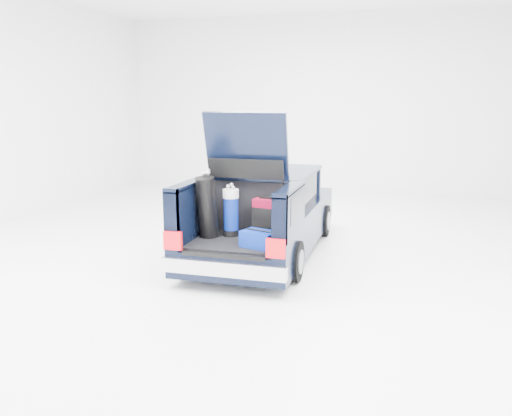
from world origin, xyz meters
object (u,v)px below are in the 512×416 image
(car, at_px, (265,214))
(black_golf_bag, at_px, (207,207))
(red_suitcase, at_px, (266,218))
(blue_golf_bag, at_px, (231,212))
(blue_duffel, at_px, (259,239))

(car, distance_m, black_golf_bag, 1.66)
(red_suitcase, bearing_deg, car, 117.88)
(blue_golf_bag, xyz_separation_m, blue_duffel, (0.59, -0.52, -0.25))
(car, xyz_separation_m, blue_golf_bag, (-0.19, -1.33, 0.29))
(blue_duffel, bearing_deg, red_suitcase, 113.37)
(car, relative_size, red_suitcase, 7.59)
(red_suitcase, distance_m, blue_golf_bag, 0.54)
(blue_golf_bag, height_order, blue_duffel, blue_golf_bag)
(blue_duffel, bearing_deg, black_golf_bag, 178.55)
(car, height_order, blue_duffel, car)
(car, distance_m, blue_duffel, 1.89)
(blue_golf_bag, bearing_deg, car, 96.62)
(car, distance_m, blue_golf_bag, 1.37)
(black_golf_bag, xyz_separation_m, blue_golf_bag, (0.31, 0.20, -0.10))
(black_golf_bag, relative_size, blue_duffel, 1.86)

